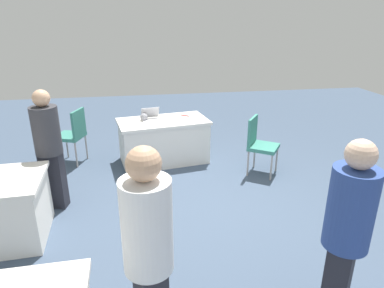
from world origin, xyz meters
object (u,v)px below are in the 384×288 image
object	(u,v)px
chair_tucked_right	(259,142)
person_attendee_standing	(346,232)
table_foreground	(164,141)
laptop_silver	(152,118)
person_presenter	(148,252)
yarn_ball	(144,117)
scissors_red	(185,116)
person_organiser	(48,145)
chair_aisle	(73,133)

from	to	relation	value
chair_tucked_right	person_attendee_standing	xyz separation A→B (m)	(0.43, 2.97, 0.39)
table_foreground	laptop_silver	size ratio (longest dim) A/B	4.57
table_foreground	person_presenter	world-z (taller)	person_presenter
yarn_ball	scissors_red	xyz separation A→B (m)	(-0.74, -0.18, -0.06)
laptop_silver	yarn_ball	distance (m)	0.13
table_foreground	scissors_red	world-z (taller)	scissors_red
yarn_ball	scissors_red	distance (m)	0.77
table_foreground	chair_tucked_right	size ratio (longest dim) A/B	1.74
person_organiser	scissors_red	distance (m)	2.54
person_presenter	person_organiser	xyz separation A→B (m)	(1.17, -2.43, -0.07)
scissors_red	person_organiser	bearing A→B (deg)	-102.92
laptop_silver	person_presenter	bearing A→B (deg)	77.28
table_foreground	chair_aisle	xyz separation A→B (m)	(1.55, -0.19, 0.18)
table_foreground	person_organiser	size ratio (longest dim) A/B	1.02
table_foreground	chair_tucked_right	distance (m)	1.68
person_organiser	scissors_red	bearing A→B (deg)	49.28
chair_aisle	person_attendee_standing	size ratio (longest dim) A/B	0.58
chair_aisle	yarn_ball	bearing A→B (deg)	-77.42
chair_aisle	laptop_silver	bearing A→B (deg)	-76.73
person_organiser	scissors_red	world-z (taller)	person_organiser
person_organiser	laptop_silver	world-z (taller)	person_organiser
scissors_red	yarn_ball	bearing A→B (deg)	-126.84
chair_aisle	yarn_ball	size ratio (longest dim) A/B	7.50
chair_aisle	person_organiser	bearing A→B (deg)	-161.79
person_organiser	scissors_red	size ratio (longest dim) A/B	9.00
person_organiser	person_presenter	bearing A→B (deg)	-52.67
table_foreground	chair_tucked_right	xyz separation A→B (m)	(-1.49, 0.76, 0.16)
yarn_ball	person_attendee_standing	bearing A→B (deg)	110.28
chair_tucked_right	scissors_red	size ratio (longest dim) A/B	5.25
person_attendee_standing	laptop_silver	world-z (taller)	person_attendee_standing
person_presenter	person_organiser	bearing A→B (deg)	9.43
table_foreground	chair_aisle	bearing A→B (deg)	-6.81
person_presenter	yarn_ball	size ratio (longest dim) A/B	13.40
chair_tucked_right	laptop_silver	xyz separation A→B (m)	(1.69, -0.79, 0.26)
chair_aisle	person_attendee_standing	distance (m)	4.72
yarn_ball	scissors_red	bearing A→B (deg)	-166.39
yarn_ball	laptop_silver	bearing A→B (deg)	-179.73
person_presenter	yarn_ball	distance (m)	3.80
table_foreground	yarn_ball	world-z (taller)	yarn_ball
laptop_silver	chair_aisle	bearing A→B (deg)	-15.55
laptop_silver	person_organiser	bearing A→B (deg)	35.08
person_presenter	chair_tucked_right	bearing A→B (deg)	-48.67
person_organiser	table_foreground	bearing A→B (deg)	51.62
scissors_red	person_attendee_standing	bearing A→B (deg)	-41.14
person_presenter	yarn_ball	bearing A→B (deg)	-17.65
person_organiser	laptop_silver	xyz separation A→B (m)	(-1.39, -1.36, -0.10)
chair_tucked_right	person_organiser	xyz separation A→B (m)	(3.08, 0.57, 0.36)
laptop_silver	scissors_red	bearing A→B (deg)	-172.96
table_foreground	person_organiser	bearing A→B (deg)	39.88
person_attendee_standing	person_organiser	distance (m)	3.58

